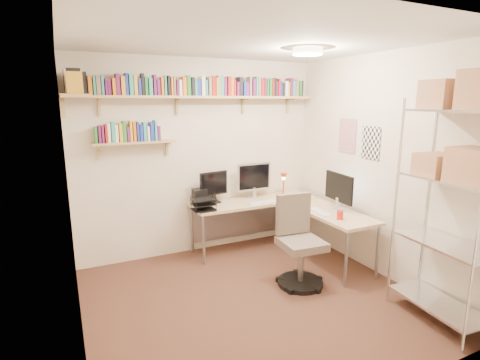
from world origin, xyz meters
name	(u,v)px	position (x,y,z in m)	size (l,w,h in m)	color
ground	(254,299)	(0.00, 0.00, 0.00)	(3.20, 3.20, 0.00)	#472A1E
room_shell	(255,148)	(0.00, 0.00, 1.55)	(3.24, 3.04, 2.52)	beige
wall_shelves	(172,96)	(-0.40, 1.30, 2.03)	(3.12, 1.09, 0.80)	tan
corner_desk	(266,205)	(0.69, 0.99, 0.66)	(1.78, 1.73, 1.16)	#CEB086
office_chair	(299,247)	(0.61, 0.11, 0.41)	(0.52, 0.53, 0.98)	black
wire_rack	(461,150)	(1.36, -1.08, 1.58)	(0.50, 0.90, 2.22)	silver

